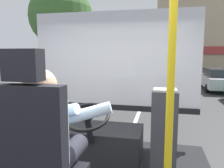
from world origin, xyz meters
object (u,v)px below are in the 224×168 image
at_px(fare_box, 164,135).
at_px(parked_car_white, 220,78).
at_px(handrail_pole, 170,107).
at_px(bus_driver, 47,136).
at_px(steering_console, 98,142).

height_order(fare_box, parked_car_white, fare_box).
distance_m(fare_box, parked_car_white, 11.56).
xyz_separation_m(handrail_pole, fare_box, (-0.01, 0.99, -0.54)).
relative_size(bus_driver, steering_console, 0.75).
bearing_deg(bus_driver, fare_box, 49.41).
bearing_deg(handrail_pole, fare_box, 90.36).
relative_size(steering_console, fare_box, 1.13).
xyz_separation_m(handrail_pole, parked_car_white, (3.27, 12.07, -1.08)).
bearing_deg(steering_console, fare_box, -19.91).
distance_m(handrail_pole, parked_car_white, 12.55).
bearing_deg(steering_console, handrail_pole, -57.79).
height_order(steering_console, fare_box, fare_box).
height_order(steering_console, handrail_pole, handrail_pole).
bearing_deg(parked_car_white, fare_box, -106.46).
distance_m(bus_driver, fare_box, 1.26).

